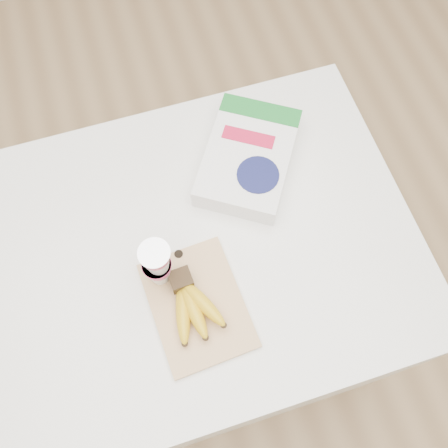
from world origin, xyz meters
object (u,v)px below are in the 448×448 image
at_px(table, 178,303).
at_px(bananas, 191,304).
at_px(yogurt_stack, 157,264).
at_px(cereal_box, 248,157).
at_px(cutting_board, 197,305).

relative_size(table, bananas, 7.17).
height_order(table, yogurt_stack, yogurt_stack).
relative_size(bananas, cereal_box, 0.47).
bearing_deg(table, yogurt_stack, -102.62).
bearing_deg(yogurt_stack, cutting_board, -56.10).
bearing_deg(bananas, cereal_box, 53.09).
bearing_deg(yogurt_stack, table, 77.38).
bearing_deg(bananas, table, 103.15).
distance_m(bananas, cereal_box, 0.39).
bearing_deg(cereal_box, cutting_board, -92.70).
bearing_deg(yogurt_stack, bananas, -62.80).
distance_m(table, bananas, 0.50).
distance_m(bananas, yogurt_stack, 0.12).
height_order(table, bananas, bananas).
relative_size(bananas, yogurt_stack, 1.08).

